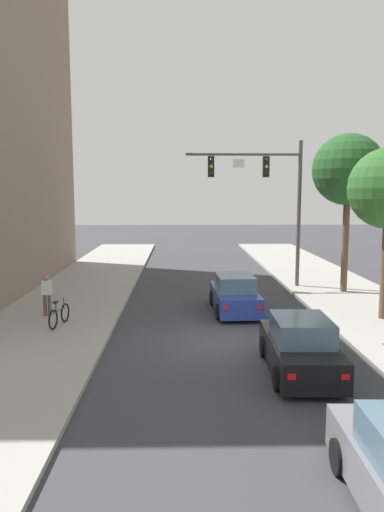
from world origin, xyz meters
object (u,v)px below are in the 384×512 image
object	(u,v)px
car_lead_blue	(235,295)
pedestrian_sidewalk_left_walker	(47,293)
bicycle_leaning	(59,315)
street_tree_second	(348,170)
traffic_signal_mast	(268,187)
car_following_black	(300,347)

from	to	relation	value
car_lead_blue	pedestrian_sidewalk_left_walker	distance (m)	7.67
pedestrian_sidewalk_left_walker	bicycle_leaning	size ratio (longest dim) A/B	0.94
bicycle_leaning	street_tree_second	bearing A→B (deg)	25.53
traffic_signal_mast	bicycle_leaning	xyz separation A→B (m)	(-8.95, -7.54, -4.77)
traffic_signal_mast	car_following_black	distance (m)	12.91
car_lead_blue	street_tree_second	size ratio (longest dim) A/B	0.56
car_lead_blue	bicycle_leaning	xyz separation A→B (m)	(-6.75, -2.53, -0.18)
bicycle_leaning	pedestrian_sidewalk_left_walker	bearing A→B (deg)	119.23
traffic_signal_mast	bicycle_leaning	distance (m)	12.64
car_lead_blue	car_following_black	bearing A→B (deg)	-81.46
car_lead_blue	street_tree_second	world-z (taller)	street_tree_second
car_following_black	bicycle_leaning	xyz separation A→B (m)	(-7.80, 4.48, -0.18)
car_following_black	car_lead_blue	bearing A→B (deg)	98.54
traffic_signal_mast	bicycle_leaning	world-z (taller)	traffic_signal_mast
bicycle_leaning	street_tree_second	world-z (taller)	street_tree_second
bicycle_leaning	traffic_signal_mast	bearing A→B (deg)	40.09
pedestrian_sidewalk_left_walker	bicycle_leaning	distance (m)	1.80
pedestrian_sidewalk_left_walker	traffic_signal_mast	bearing A→B (deg)	31.62
traffic_signal_mast	pedestrian_sidewalk_left_walker	size ratio (longest dim) A/B	4.57
car_following_black	traffic_signal_mast	bearing A→B (deg)	84.55
car_lead_blue	bicycle_leaning	size ratio (longest dim) A/B	2.45
bicycle_leaning	car_following_black	bearing A→B (deg)	-29.85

